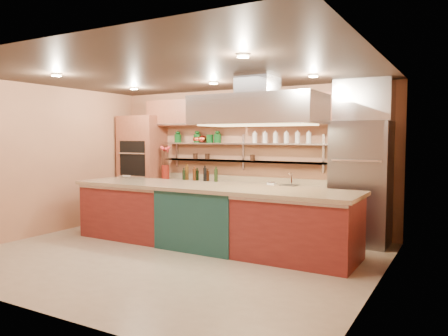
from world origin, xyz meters
The scene contains 21 objects.
floor centered at (0.00, 0.00, -0.01)m, with size 6.00×5.00×0.02m, color gray.
ceiling centered at (0.00, 0.00, 2.80)m, with size 6.00×5.00×0.02m, color black.
wall_back centered at (0.00, 2.50, 1.40)m, with size 6.00×0.04×2.80m, color #AA7350.
wall_front centered at (0.00, -2.50, 1.40)m, with size 6.00×0.04×2.80m, color #AA7350.
wall_left centered at (-3.00, 0.00, 1.40)m, with size 0.04×5.00×2.80m, color #AA7350.
wall_right centered at (3.00, 0.00, 1.40)m, with size 0.04×5.00×2.80m, color #AA7350.
oven_stack centered at (-2.45, 2.18, 1.15)m, with size 0.95×0.64×2.30m, color brown.
refrigerator centered at (2.35, 2.14, 1.05)m, with size 0.95×0.72×2.10m, color slate.
back_counter centered at (-0.05, 2.20, 0.47)m, with size 3.84×0.64×0.93m, color tan.
wall_shelf_lower centered at (-0.05, 2.37, 1.35)m, with size 3.60×0.26×0.03m, color #ADAFB4.
wall_shelf_upper centered at (-0.05, 2.37, 1.70)m, with size 3.60×0.26×0.03m, color #ADAFB4.
upper_cabinets centered at (0.00, 2.32, 2.35)m, with size 4.60×0.36×0.55m, color brown.
range_hood centered at (1.07, 0.74, 2.25)m, with size 2.00×1.00×0.45m, color #ADAFB4.
ceiling_downlights centered at (0.00, 0.20, 2.77)m, with size 4.00×2.80×0.02m, color #FFE5A5.
island centered at (0.17, 0.74, 0.51)m, with size 4.91×1.07×1.02m, color maroon.
flower_vase centered at (-1.78, 2.15, 1.08)m, with size 0.17×0.17×0.30m, color maroon.
oil_bottle_cluster centered at (-0.87, 2.15, 1.07)m, with size 0.90×0.26×0.29m, color black.
kitchen_scale centered at (0.71, 2.15, 0.97)m, with size 0.15×0.11×0.08m, color silver.
bar_faucet centered at (1.07, 2.25, 1.05)m, with size 0.03×0.03×0.23m, color white.
copper_kettle centered at (-0.97, 2.37, 1.79)m, with size 0.19×0.19×0.15m, color #DA4F32.
green_canister centered at (-0.79, 2.37, 1.80)m, with size 0.14×0.14×0.17m, color #0D4015.
Camera 1 is at (3.95, -5.41, 1.82)m, focal length 35.00 mm.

